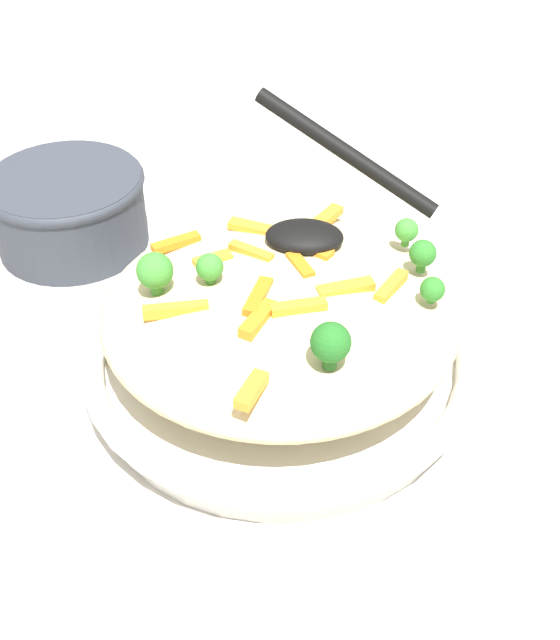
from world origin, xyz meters
TOP-DOWN VIEW (x-y plane):
  - ground_plane at (0.00, 0.00)m, footprint 2.40×2.40m
  - serving_bowl at (0.00, 0.00)m, footprint 0.29×0.29m
  - pasta_mound at (0.00, 0.00)m, footprint 0.25×0.24m
  - carrot_piece_0 at (-0.04, 0.01)m, footprint 0.04×0.02m
  - carrot_piece_1 at (-0.07, 0.00)m, footprint 0.02×0.04m
  - carrot_piece_2 at (0.01, 0.11)m, footprint 0.02×0.03m
  - carrot_piece_3 at (0.08, -0.04)m, footprint 0.03×0.03m
  - carrot_piece_4 at (-0.01, 0.03)m, footprint 0.04×0.02m
  - carrot_piece_5 at (-0.01, -0.01)m, footprint 0.02×0.03m
  - carrot_piece_6 at (0.01, 0.05)m, footprint 0.02×0.04m
  - carrot_piece_7 at (0.03, -0.06)m, footprint 0.04×0.02m
  - carrot_piece_8 at (-0.02, -0.03)m, footprint 0.03×0.02m
  - carrot_piece_9 at (0.01, 0.02)m, footprint 0.02×0.04m
  - carrot_piece_10 at (0.05, -0.02)m, footprint 0.03×0.02m
  - carrot_piece_11 at (-0.03, -0.08)m, footprint 0.02×0.03m
  - carrot_piece_12 at (0.02, -0.03)m, footprint 0.03×0.02m
  - carrot_piece_13 at (0.06, 0.04)m, footprint 0.04×0.02m
  - broccoli_floret_0 at (-0.04, 0.08)m, footprint 0.02×0.02m
  - broccoli_floret_1 at (-0.09, -0.06)m, footprint 0.02×0.02m
  - broccoli_floret_2 at (0.05, 0.01)m, footprint 0.02×0.02m
  - broccoli_floret_3 at (-0.10, -0.03)m, footprint 0.02×0.02m
  - broccoli_floret_4 at (0.08, 0.01)m, footprint 0.02×0.02m
  - broccoli_floret_5 at (-0.10, 0.01)m, footprint 0.02×0.02m
  - serving_spoon at (-0.02, -0.07)m, footprint 0.14×0.12m
  - companion_bowl at (0.20, -0.16)m, footprint 0.14×0.14m

SIDE VIEW (x-z plane):
  - ground_plane at x=0.00m, z-range 0.00..0.00m
  - serving_bowl at x=0.00m, z-range 0.00..0.04m
  - companion_bowl at x=0.20m, z-range 0.00..0.07m
  - pasta_mound at x=0.00m, z-range 0.03..0.09m
  - carrot_piece_3 at x=0.08m, z-range 0.09..0.09m
  - carrot_piece_11 at x=-0.03m, z-range 0.09..0.09m
  - carrot_piece_2 at x=0.01m, z-range 0.09..0.09m
  - carrot_piece_13 at x=0.06m, z-range 0.09..0.09m
  - carrot_piece_1 at x=-0.07m, z-range 0.09..0.09m
  - carrot_piece_7 at x=0.03m, z-range 0.09..0.09m
  - carrot_piece_10 at x=0.05m, z-range 0.09..0.09m
  - carrot_piece_0 at x=-0.04m, z-range 0.09..0.10m
  - carrot_piece_6 at x=0.01m, z-range 0.09..0.10m
  - carrot_piece_8 at x=-0.02m, z-range 0.09..0.10m
  - carrot_piece_5 at x=-0.01m, z-range 0.09..0.10m
  - carrot_piece_12 at x=0.02m, z-range 0.09..0.10m
  - carrot_piece_9 at x=0.01m, z-range 0.09..0.10m
  - carrot_piece_4 at x=-0.01m, z-range 0.09..0.10m
  - broccoli_floret_5 at x=-0.10m, z-range 0.09..0.11m
  - broccoli_floret_1 at x=-0.09m, z-range 0.09..0.11m
  - broccoli_floret_3 at x=-0.10m, z-range 0.09..0.11m
  - broccoli_floret_4 at x=0.08m, z-range 0.09..0.12m
  - broccoli_floret_2 at x=0.05m, z-range 0.09..0.12m
  - broccoli_floret_0 at x=-0.04m, z-range 0.09..0.12m
  - serving_spoon at x=-0.02m, z-range 0.07..0.15m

